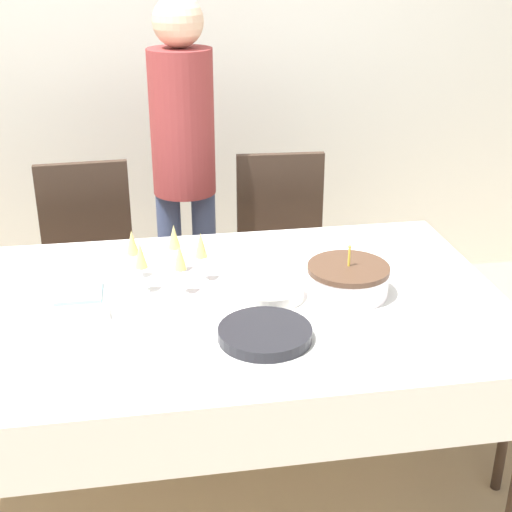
% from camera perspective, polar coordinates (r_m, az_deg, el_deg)
% --- Properties ---
extents(ground_plane, '(12.00, 12.00, 0.00)m').
position_cam_1_polar(ground_plane, '(2.75, -3.52, -17.91)').
color(ground_plane, tan).
extents(wall_back, '(8.00, 0.05, 2.70)m').
position_cam_1_polar(wall_back, '(3.80, -6.96, 16.42)').
color(wall_back, silver).
rests_on(wall_back, ground_plane).
extents(dining_table, '(1.95, 1.15, 0.76)m').
position_cam_1_polar(dining_table, '(2.36, -3.92, -5.80)').
color(dining_table, white).
rests_on(dining_table, ground_plane).
extents(dining_chair_far_left, '(0.44, 0.44, 0.96)m').
position_cam_1_polar(dining_chair_far_left, '(3.23, -13.19, -0.65)').
color(dining_chair_far_left, '#38281E').
rests_on(dining_chair_far_left, ground_plane).
extents(dining_chair_far_right, '(0.44, 0.44, 0.96)m').
position_cam_1_polar(dining_chair_far_right, '(3.27, 2.15, 0.37)').
color(dining_chair_far_right, '#38281E').
rests_on(dining_chair_far_right, ground_plane).
extents(birthday_cake, '(0.27, 0.27, 0.18)m').
position_cam_1_polar(birthday_cake, '(2.36, 7.36, -1.90)').
color(birthday_cake, white).
rests_on(birthday_cake, dining_table).
extents(champagne_tray, '(0.36, 0.36, 0.18)m').
position_cam_1_polar(champagne_tray, '(2.41, -7.16, -0.75)').
color(champagne_tray, silver).
rests_on(champagne_tray, dining_table).
extents(plate_stack_main, '(0.28, 0.28, 0.03)m').
position_cam_1_polar(plate_stack_main, '(2.09, 0.73, -6.22)').
color(plate_stack_main, black).
rests_on(plate_stack_main, dining_table).
extents(plate_stack_dessert, '(0.23, 0.23, 0.04)m').
position_cam_1_polar(plate_stack_dessert, '(2.33, 1.09, -2.85)').
color(plate_stack_dessert, silver).
rests_on(plate_stack_dessert, dining_table).
extents(cake_knife, '(0.28, 0.14, 0.00)m').
position_cam_1_polar(cake_knife, '(2.20, 10.95, -5.50)').
color(cake_knife, silver).
rests_on(cake_knife, dining_table).
extents(fork_pile, '(0.18, 0.08, 0.02)m').
position_cam_1_polar(fork_pile, '(2.27, -13.79, -4.68)').
color(fork_pile, silver).
rests_on(fork_pile, dining_table).
extents(napkin_pile, '(0.15, 0.15, 0.01)m').
position_cam_1_polar(napkin_pile, '(2.42, -13.98, -2.88)').
color(napkin_pile, '#8CC6E0').
rests_on(napkin_pile, dining_table).
extents(person_standing, '(0.28, 0.28, 1.64)m').
position_cam_1_polar(person_standing, '(3.19, -5.83, 8.44)').
color(person_standing, '#3F4C72').
rests_on(person_standing, ground_plane).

